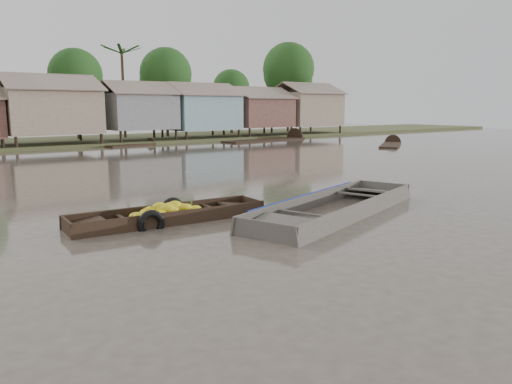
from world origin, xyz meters
TOP-DOWN VIEW (x-y plane):
  - ground at (0.00, 0.00)m, footprint 120.00×120.00m
  - riverbank at (3.03, 31.86)m, footprint 120.00×12.47m
  - banana_boat at (-2.16, 2.01)m, footprint 5.38×1.68m
  - viewer_boat at (2.15, 0.01)m, footprint 7.58×4.02m
  - distant_boats at (7.97, 23.62)m, footprint 48.57×15.37m

SIDE VIEW (x-z plane):
  - distant_boats at x=7.97m, z-range -0.22..0.12m
  - ground at x=0.00m, z-range 0.00..0.00m
  - viewer_boat at x=2.15m, z-range -0.24..0.35m
  - banana_boat at x=-2.16m, z-range -0.24..0.51m
  - riverbank at x=3.03m, z-range -2.04..8.18m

